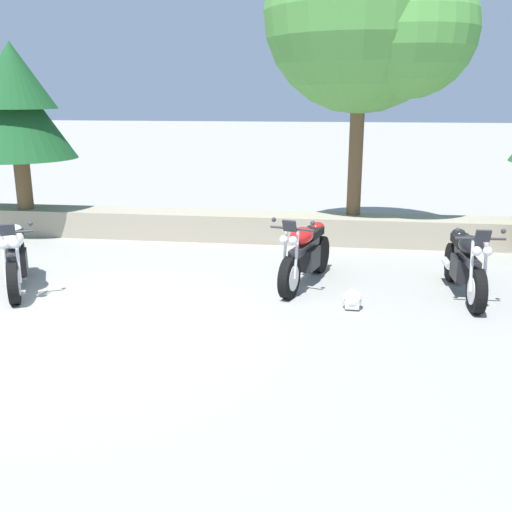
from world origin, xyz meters
TOP-DOWN VIEW (x-y plane):
  - ground_plane at (0.00, 0.00)m, footprint 120.00×120.00m
  - stone_wall at (0.00, 4.80)m, footprint 36.00×0.80m
  - motorcycle_white_near_left at (-1.66, 1.14)m, footprint 1.13×1.91m
  - motorcycle_red_centre at (2.72, 1.98)m, footprint 0.86×2.03m
  - motorcycle_black_far_right at (5.10, 1.74)m, footprint 0.67×2.06m
  - rider_helmet at (3.45, 0.95)m, footprint 0.28×0.28m
  - pine_tree_mid_left at (-3.39, 4.68)m, footprint 2.34×2.34m
  - leafy_tree_mid_right at (3.71, 4.89)m, footprint 3.89×3.70m

SIDE VIEW (x-z plane):
  - ground_plane at x=0.00m, z-range 0.00..0.00m
  - rider_helmet at x=3.45m, z-range 0.00..0.28m
  - stone_wall at x=0.00m, z-range 0.00..0.55m
  - motorcycle_white_near_left at x=-1.66m, z-range -0.10..1.07m
  - motorcycle_red_centre at x=2.72m, z-range -0.10..1.07m
  - motorcycle_black_far_right at x=5.10m, z-range -0.10..1.07m
  - pine_tree_mid_left at x=-3.39m, z-range 1.02..4.42m
  - leafy_tree_mid_right at x=3.71m, z-range 1.45..7.14m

